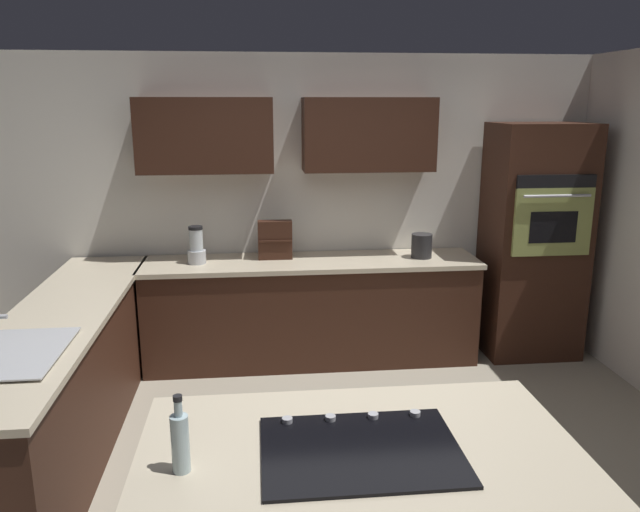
# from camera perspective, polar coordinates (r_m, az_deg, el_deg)

# --- Properties ---
(ground_plane) EXTENTS (14.00, 14.00, 0.00)m
(ground_plane) POSITION_cam_1_polar(r_m,az_deg,el_deg) (4.01, 3.09, -19.22)
(ground_plane) COLOR #9E937F
(wall_back) EXTENTS (6.00, 0.44, 2.60)m
(wall_back) POSITION_cam_1_polar(r_m,az_deg,el_deg) (5.44, -0.75, 6.04)
(wall_back) COLOR white
(wall_back) RESTS_ON ground
(lower_cabinets_back) EXTENTS (2.80, 0.60, 0.86)m
(lower_cabinets_back) POSITION_cam_1_polar(r_m,az_deg,el_deg) (5.35, -0.80, -5.26)
(lower_cabinets_back) COLOR #381E14
(lower_cabinets_back) RESTS_ON ground
(countertop_back) EXTENTS (2.84, 0.64, 0.04)m
(countertop_back) POSITION_cam_1_polar(r_m,az_deg,el_deg) (5.22, -0.82, -0.60)
(countertop_back) COLOR beige
(countertop_back) RESTS_ON lower_cabinets_back
(lower_cabinets_side) EXTENTS (0.60, 2.90, 0.86)m
(lower_cabinets_side) POSITION_cam_1_polar(r_m,az_deg,el_deg) (4.43, -22.45, -10.63)
(lower_cabinets_side) COLOR #381E14
(lower_cabinets_side) RESTS_ON ground
(countertop_side) EXTENTS (0.64, 2.94, 0.04)m
(countertop_side) POSITION_cam_1_polar(r_m,az_deg,el_deg) (4.27, -23.01, -5.11)
(countertop_side) COLOR beige
(countertop_side) RESTS_ON lower_cabinets_side
(island_top) EXTENTS (1.71, 1.08, 0.04)m
(island_top) POSITION_cam_1_polar(r_m,az_deg,el_deg) (2.49, 3.80, -18.00)
(island_top) COLOR beige
(island_top) RESTS_ON island_base
(wall_oven) EXTENTS (0.80, 0.66, 2.03)m
(wall_oven) POSITION_cam_1_polar(r_m,az_deg,el_deg) (5.69, 19.13, 1.30)
(wall_oven) COLOR #381E14
(wall_oven) RESTS_ON ground
(sink_unit) EXTENTS (0.46, 0.70, 0.23)m
(sink_unit) POSITION_cam_1_polar(r_m,az_deg,el_deg) (3.66, -26.24, -7.99)
(sink_unit) COLOR #515456
(sink_unit) RESTS_ON countertop_side
(cooktop) EXTENTS (0.76, 0.56, 0.03)m
(cooktop) POSITION_cam_1_polar(r_m,az_deg,el_deg) (2.48, 3.79, -17.40)
(cooktop) COLOR black
(cooktop) RESTS_ON island_top
(blender) EXTENTS (0.15, 0.15, 0.31)m
(blender) POSITION_cam_1_polar(r_m,az_deg,el_deg) (5.18, -11.34, 0.77)
(blender) COLOR silver
(blender) RESTS_ON countertop_back
(spice_rack) EXTENTS (0.29, 0.11, 0.33)m
(spice_rack) POSITION_cam_1_polar(r_m,az_deg,el_deg) (5.24, -4.18, 1.49)
(spice_rack) COLOR #381E14
(spice_rack) RESTS_ON countertop_back
(kettle) EXTENTS (0.18, 0.18, 0.21)m
(kettle) POSITION_cam_1_polar(r_m,az_deg,el_deg) (5.35, 9.36, 0.94)
(kettle) COLOR #262628
(kettle) RESTS_ON countertop_back
(oil_bottle) EXTENTS (0.07, 0.07, 0.30)m
(oil_bottle) POSITION_cam_1_polar(r_m,az_deg,el_deg) (2.36, -12.78, -16.32)
(oil_bottle) COLOR silver
(oil_bottle) RESTS_ON island_top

